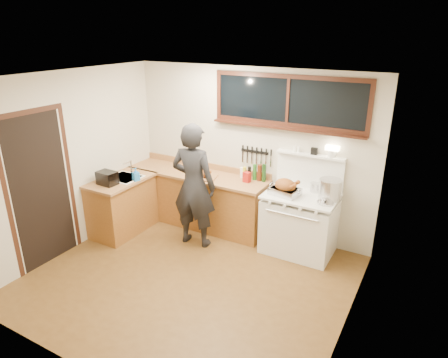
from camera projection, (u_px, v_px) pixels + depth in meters
The scene contains 20 objects.
ground_plane at pixel (189, 280), 5.29m from camera, with size 4.00×3.50×0.02m, color #523415.
room_shell at pixel (185, 161), 4.70m from camera, with size 4.10×3.60×2.65m.
counter_back at pixel (197, 198), 6.68m from camera, with size 2.44×0.64×1.00m.
counter_left at pixel (122, 205), 6.42m from camera, with size 0.64×1.09×0.90m.
sink_unit at pixel (125, 181), 6.33m from camera, with size 0.50×0.45×0.37m.
vintage_stove at pixel (300, 222), 5.82m from camera, with size 1.02×0.74×1.59m.
back_window at pixel (287, 107), 5.69m from camera, with size 2.32×0.13×0.77m.
left_doorway at pixel (41, 189), 5.37m from camera, with size 0.02×1.04×2.17m.
knife_strip at pixel (256, 153), 6.18m from camera, with size 0.52×0.03×0.28m.
man at pixel (194, 186), 5.87m from camera, with size 0.73×0.52×1.89m.
soap_bottle at pixel (136, 174), 6.16m from camera, with size 0.12×0.12×0.20m.
toaster at pixel (107, 178), 6.01m from camera, with size 0.30×0.22×0.20m.
cutting_board at pixel (203, 175), 6.29m from camera, with size 0.50×0.42×0.14m.
roast_turkey at pixel (285, 188), 5.64m from camera, with size 0.45×0.37×0.24m.
stockpot at pixel (330, 189), 5.48m from camera, with size 0.31×0.31×0.29m.
saucepan at pixel (316, 187), 5.76m from camera, with size 0.21×0.30×0.13m.
pot_lid at pixel (325, 203), 5.38m from camera, with size 0.27×0.27×0.04m.
coffee_tin at pixel (247, 177), 6.11m from camera, with size 0.12×0.10×0.16m.
pitcher at pixel (243, 172), 6.31m from camera, with size 0.10×0.10×0.16m.
bottle_cluster at pixel (256, 173), 6.17m from camera, with size 0.40×0.07×0.28m.
Camera 1 is at (2.59, -3.68, 3.12)m, focal length 32.00 mm.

